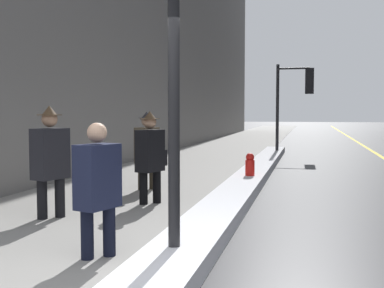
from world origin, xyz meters
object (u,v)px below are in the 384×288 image
at_px(traffic_light_near, 298,90).
at_px(pedestrian_trailing, 98,184).
at_px(pedestrian_in_fedora, 50,157).
at_px(pedestrian_with_shoulder_bag, 150,154).
at_px(fire_hydrant, 250,169).
at_px(pedestrian_nearside, 147,147).

height_order(traffic_light_near, pedestrian_trailing, traffic_light_near).
relative_size(pedestrian_in_fedora, pedestrian_with_shoulder_bag, 1.05).
height_order(pedestrian_trailing, pedestrian_with_shoulder_bag, pedestrian_with_shoulder_bag).
xyz_separation_m(traffic_light_near, fire_hydrant, (-0.83, -7.18, -2.01)).
height_order(traffic_light_near, pedestrian_nearside, traffic_light_near).
relative_size(pedestrian_nearside, fire_hydrant, 2.27).
height_order(pedestrian_trailing, pedestrian_nearside, pedestrian_nearside).
xyz_separation_m(traffic_light_near, pedestrian_with_shoulder_bag, (-2.22, -9.73, -1.49)).
relative_size(traffic_light_near, fire_hydrant, 4.68).
distance_m(traffic_light_near, pedestrian_with_shoulder_bag, 10.09).
bearing_deg(pedestrian_nearside, fire_hydrant, 137.32).
relative_size(traffic_light_near, pedestrian_in_fedora, 1.96).
xyz_separation_m(pedestrian_nearside, fire_hydrant, (1.94, 1.11, -0.52)).
distance_m(pedestrian_nearside, fire_hydrant, 2.30).
distance_m(pedestrian_in_fedora, pedestrian_nearside, 2.91).
relative_size(pedestrian_trailing, pedestrian_nearside, 0.92).
bearing_deg(pedestrian_nearside, pedestrian_with_shoulder_bag, 38.48).
distance_m(pedestrian_trailing, pedestrian_with_shoulder_bag, 3.09).
relative_size(pedestrian_in_fedora, pedestrian_nearside, 1.05).
distance_m(traffic_light_near, pedestrian_nearside, 8.87).
bearing_deg(traffic_light_near, pedestrian_nearside, -109.05).
bearing_deg(pedestrian_in_fedora, pedestrian_nearside, -172.71).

